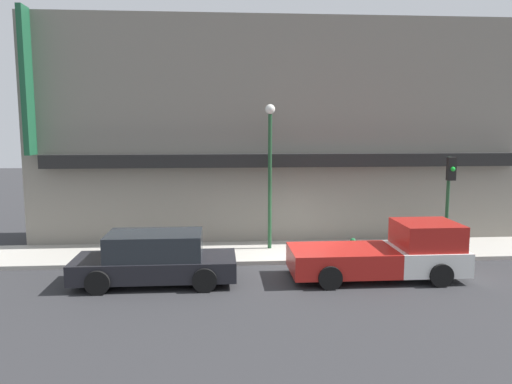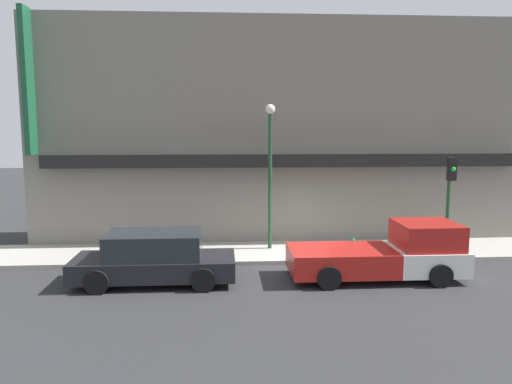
{
  "view_description": "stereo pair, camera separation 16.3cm",
  "coord_description": "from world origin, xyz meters",
  "px_view_note": "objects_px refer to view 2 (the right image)",
  "views": [
    {
      "loc": [
        -2.56,
        -16.28,
        4.7
      ],
      "look_at": [
        -1.24,
        1.17,
        2.34
      ],
      "focal_mm": 35.0,
      "sensor_mm": 36.0,
      "label": 1
    },
    {
      "loc": [
        -2.4,
        -16.3,
        4.7
      ],
      "look_at": [
        -1.24,
        1.17,
        2.34
      ],
      "focal_mm": 35.0,
      "sensor_mm": 36.0,
      "label": 2
    }
  ],
  "objects_px": {
    "traffic_light": "(450,188)",
    "fire_hydrant": "(353,247)",
    "pickup_truck": "(388,254)",
    "street_lamp": "(270,159)",
    "parked_car": "(154,259)"
  },
  "relations": [
    {
      "from": "parked_car",
      "to": "street_lamp",
      "type": "xyz_separation_m",
      "value": [
        3.78,
        3.44,
        2.73
      ]
    },
    {
      "from": "traffic_light",
      "to": "fire_hydrant",
      "type": "bearing_deg",
      "value": 176.24
    },
    {
      "from": "pickup_truck",
      "to": "street_lamp",
      "type": "relative_size",
      "value": 1.0
    },
    {
      "from": "fire_hydrant",
      "to": "street_lamp",
      "type": "distance_m",
      "value": 4.31
    },
    {
      "from": "pickup_truck",
      "to": "parked_car",
      "type": "distance_m",
      "value": 7.1
    },
    {
      "from": "traffic_light",
      "to": "pickup_truck",
      "type": "bearing_deg",
      "value": -144.8
    },
    {
      "from": "street_lamp",
      "to": "traffic_light",
      "type": "distance_m",
      "value": 6.35
    },
    {
      "from": "pickup_truck",
      "to": "street_lamp",
      "type": "distance_m",
      "value": 5.49
    },
    {
      "from": "street_lamp",
      "to": "traffic_light",
      "type": "bearing_deg",
      "value": -13.53
    },
    {
      "from": "parked_car",
      "to": "street_lamp",
      "type": "relative_size",
      "value": 0.9
    },
    {
      "from": "pickup_truck",
      "to": "street_lamp",
      "type": "height_order",
      "value": "street_lamp"
    },
    {
      "from": "parked_car",
      "to": "fire_hydrant",
      "type": "bearing_deg",
      "value": 16.52
    },
    {
      "from": "parked_car",
      "to": "street_lamp",
      "type": "distance_m",
      "value": 5.8
    },
    {
      "from": "parked_car",
      "to": "fire_hydrant",
      "type": "distance_m",
      "value": 6.96
    },
    {
      "from": "street_lamp",
      "to": "traffic_light",
      "type": "height_order",
      "value": "street_lamp"
    }
  ]
}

